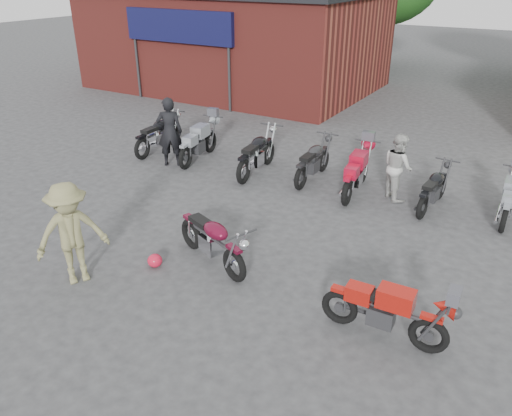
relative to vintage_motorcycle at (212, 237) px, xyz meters
The scene contains 15 objects.
ground 1.23m from the vintage_motorcycle, 33.09° to the right, with size 90.00×90.00×0.00m, color #323234.
brick_building 15.73m from the vintage_motorcycle, 121.11° to the left, with size 12.00×8.00×4.00m, color maroon.
vintage_motorcycle is the anchor object (origin of this frame).
sportbike 3.42m from the vintage_motorcycle, ahead, with size 1.86×0.62×1.08m, color #B1160E, non-canonical shape.
helmet 1.18m from the vintage_motorcycle, 144.97° to the right, with size 0.28×0.28×0.25m, color red.
person_dark 5.49m from the vintage_motorcycle, 137.56° to the left, with size 0.70×0.46×1.92m, color black.
person_light 5.14m from the vintage_motorcycle, 66.81° to the left, with size 0.78×0.61×1.60m, color #ABAAA7.
person_tan 2.45m from the vintage_motorcycle, 136.87° to the right, with size 1.21×0.70×1.88m, color olive.
row_bike_0 6.71m from the vintage_motorcycle, 139.24° to the left, with size 2.04×0.67×1.18m, color black, non-canonical shape.
row_bike_1 5.70m from the vintage_motorcycle, 129.28° to the left, with size 2.06×0.68×1.19m, color gray, non-canonical shape.
row_bike_2 4.68m from the vintage_motorcycle, 110.61° to the left, with size 2.14×0.71×1.24m, color black, non-canonical shape.
row_bike_3 4.74m from the vintage_motorcycle, 91.93° to the left, with size 1.97×0.65×1.14m, color #232326, non-canonical shape.
row_bike_4 4.64m from the vintage_motorcycle, 76.22° to the left, with size 2.07×0.68×1.20m, color #B40F2B, non-canonical shape.
row_bike_5 5.45m from the vintage_motorcycle, 57.45° to the left, with size 1.82×0.60×1.05m, color black, non-canonical shape.
row_bike_6 6.61m from the vintage_motorcycle, 47.33° to the left, with size 1.86×0.61×1.08m, color gray, non-canonical shape.
Camera 1 is at (3.88, -5.87, 5.07)m, focal length 35.00 mm.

